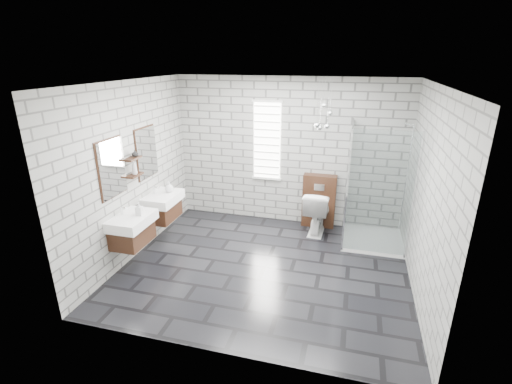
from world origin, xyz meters
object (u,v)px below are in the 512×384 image
at_px(vanity_left, 130,221).
at_px(shower_enclosure, 369,217).
at_px(vanity_right, 161,199).
at_px(toilet, 317,211).
at_px(cistern_panel, 319,201).

relative_size(vanity_left, shower_enclosure, 0.77).
distance_m(vanity_left, vanity_right, 0.92).
relative_size(vanity_right, toilet, 1.99).
relative_size(vanity_left, vanity_right, 1.00).
xyz_separation_m(vanity_left, vanity_right, (0.00, 0.92, 0.00)).
relative_size(cistern_panel, shower_enclosure, 0.49).
height_order(vanity_left, toilet, vanity_left).
bearing_deg(toilet, cistern_panel, -87.83).
relative_size(cistern_panel, toilet, 1.26).
height_order(vanity_right, toilet, vanity_right).
bearing_deg(shower_enclosure, cistern_panel, 149.62).
bearing_deg(cistern_panel, vanity_left, -139.08).
distance_m(vanity_left, cistern_panel, 3.35).
height_order(cistern_panel, shower_enclosure, shower_enclosure).
bearing_deg(toilet, vanity_left, 39.69).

